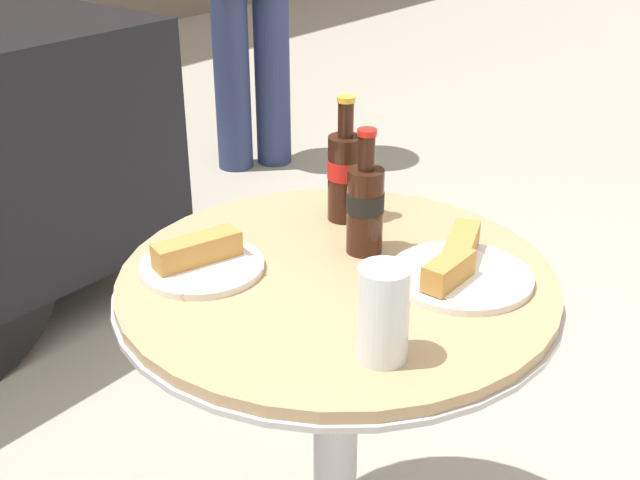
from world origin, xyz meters
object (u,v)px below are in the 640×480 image
(bistro_table, at_px, (336,362))
(lunch_plate_near, at_px, (459,269))
(cola_bottle_left, at_px, (345,172))
(lunch_plate_far, at_px, (200,261))
(drinking_glass, at_px, (383,317))
(cola_bottle_right, at_px, (365,205))

(bistro_table, xyz_separation_m, lunch_plate_near, (0.11, -0.16, 0.19))
(cola_bottle_left, bearing_deg, lunch_plate_far, 168.12)
(drinking_glass, height_order, lunch_plate_far, drinking_glass)
(cola_bottle_right, bearing_deg, lunch_plate_near, -84.85)
(cola_bottle_left, distance_m, cola_bottle_right, 0.14)
(lunch_plate_near, bearing_deg, cola_bottle_right, 95.15)
(drinking_glass, bearing_deg, cola_bottle_right, 39.79)
(cola_bottle_right, relative_size, lunch_plate_far, 1.07)
(bistro_table, relative_size, cola_bottle_right, 3.38)
(cola_bottle_right, bearing_deg, cola_bottle_left, 50.88)
(lunch_plate_near, bearing_deg, drinking_glass, -173.74)
(cola_bottle_left, xyz_separation_m, cola_bottle_right, (-0.09, -0.11, -0.01))
(drinking_glass, bearing_deg, lunch_plate_near, 6.26)
(lunch_plate_far, bearing_deg, cola_bottle_right, -37.81)
(bistro_table, distance_m, lunch_plate_far, 0.30)
(bistro_table, distance_m, drinking_glass, 0.34)
(bistro_table, distance_m, cola_bottle_left, 0.35)
(cola_bottle_left, bearing_deg, cola_bottle_right, -129.12)
(bistro_table, relative_size, lunch_plate_near, 3.19)
(bistro_table, relative_size, cola_bottle_left, 3.16)
(cola_bottle_right, xyz_separation_m, drinking_glass, (-0.25, -0.20, -0.02))
(cola_bottle_right, bearing_deg, drinking_glass, -140.21)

